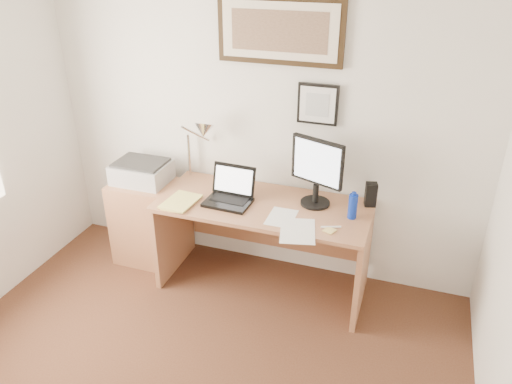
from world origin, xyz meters
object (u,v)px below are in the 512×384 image
at_px(book, 168,199).
at_px(laptop, 230,194).
at_px(desk, 266,225).
at_px(water_bottle, 353,206).
at_px(lcd_monitor, 317,169).
at_px(side_cabinet, 146,221).
at_px(printer, 142,172).

bearing_deg(book, laptop, 17.81).
bearing_deg(desk, water_bottle, -6.71).
bearing_deg(laptop, desk, 26.22).
bearing_deg(lcd_monitor, water_bottle, -20.12).
relative_size(side_cabinet, lcd_monitor, 1.40).
relative_size(laptop, printer, 0.80).
bearing_deg(water_bottle, side_cabinet, 178.59).
distance_m(water_bottle, lcd_monitor, 0.37).
relative_size(book, desk, 0.19).
relative_size(book, laptop, 0.86).
xyz_separation_m(water_bottle, book, (-1.36, -0.19, -0.08)).
relative_size(desk, lcd_monitor, 3.08).
bearing_deg(printer, laptop, -8.43).
height_order(book, printer, printer).
distance_m(side_cabinet, desk, 1.08).
bearing_deg(water_bottle, book, -172.05).
bearing_deg(lcd_monitor, book, -164.43).
distance_m(book, laptop, 0.47).
bearing_deg(printer, lcd_monitor, 1.23).
xyz_separation_m(desk, laptop, (-0.25, -0.12, 0.29)).
xyz_separation_m(desk, lcd_monitor, (0.37, 0.03, 0.53)).
xyz_separation_m(side_cabinet, laptop, (0.82, -0.09, 0.44)).
height_order(water_bottle, printer, water_bottle).
distance_m(side_cabinet, printer, 0.45).
bearing_deg(water_bottle, desk, 173.29).
height_order(side_cabinet, lcd_monitor, lcd_monitor).
relative_size(side_cabinet, book, 2.43).
distance_m(book, printer, 0.47).
bearing_deg(book, water_bottle, 7.95).
bearing_deg(printer, side_cabinet, -74.89).
height_order(laptop, printer, laptop).
xyz_separation_m(side_cabinet, water_bottle, (1.73, -0.04, 0.48)).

